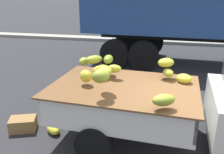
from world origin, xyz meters
TOP-DOWN VIEW (x-y plane):
  - ground at (0.00, 0.00)m, footprint 220.00×220.00m
  - curb_strip at (0.00, 9.73)m, footprint 80.00×0.80m
  - fallen_banana_bunch_near_tailgate at (-2.71, -0.12)m, footprint 0.44×0.42m
  - produce_crate at (-3.37, -0.15)m, footprint 0.62×0.52m

SIDE VIEW (x-z plane):
  - ground at x=0.00m, z-range 0.00..0.00m
  - curb_strip at x=0.00m, z-range 0.00..0.16m
  - fallen_banana_bunch_near_tailgate at x=-2.71m, z-range 0.00..0.18m
  - produce_crate at x=-3.37m, z-range 0.00..0.27m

